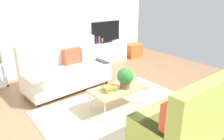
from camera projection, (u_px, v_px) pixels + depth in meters
The scene contains 17 objects.
ground_plane at pixel (115, 108), 4.18m from camera, with size 7.68×7.68×0.00m, color #936B47.
wall_far at pixel (51, 18), 5.78m from camera, with size 6.40×0.12×2.90m, color silver.
area_rug at pixel (123, 112), 4.02m from camera, with size 2.90×2.20×0.01m, color beige.
couch_beige at pixel (66, 70), 4.88m from camera, with size 1.96×0.98×1.10m.
couch_green at pixel (196, 114), 3.15m from camera, with size 1.92×0.89×1.10m.
coffee_table at pixel (119, 89), 4.06m from camera, with size 1.10×0.56×0.42m.
tv_console at pixel (106, 52), 6.80m from camera, with size 1.40×0.44×0.64m, color silver.
tv at pixel (106, 32), 6.57m from camera, with size 1.00×0.20×0.64m.
storage_trunk at pixel (133, 50), 7.39m from camera, with size 0.52×0.40×0.44m, color orange.
potted_plant at pixel (125, 77), 3.97m from camera, with size 0.31×0.31×0.39m.
table_book_0 at pixel (110, 90), 3.92m from camera, with size 0.24×0.18×0.03m, color gold.
table_book_1 at pixel (110, 89), 3.91m from camera, with size 0.24×0.18×0.04m, color #3F8C4C.
table_book_2 at pixel (110, 87), 3.89m from camera, with size 0.24×0.18×0.03m, color orange.
vase_0 at pixel (89, 42), 6.37m from camera, with size 0.14×0.14×0.14m, color #4C72B2.
bottle_0 at pixel (96, 40), 6.40m from camera, with size 0.06×0.06×0.23m, color #262626.
bottle_1 at pixel (99, 40), 6.47m from camera, with size 0.06×0.06×0.23m, color purple.
bottle_2 at pixel (102, 41), 6.54m from camera, with size 0.05×0.05×0.15m, color gold.
Camera 1 is at (-2.28, -2.89, 2.12)m, focal length 34.55 mm.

